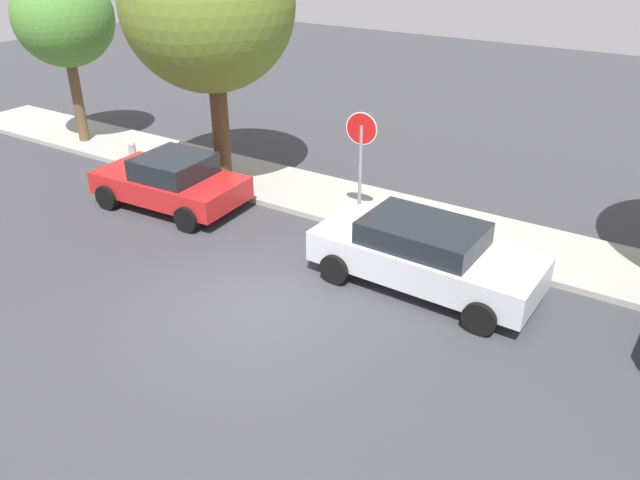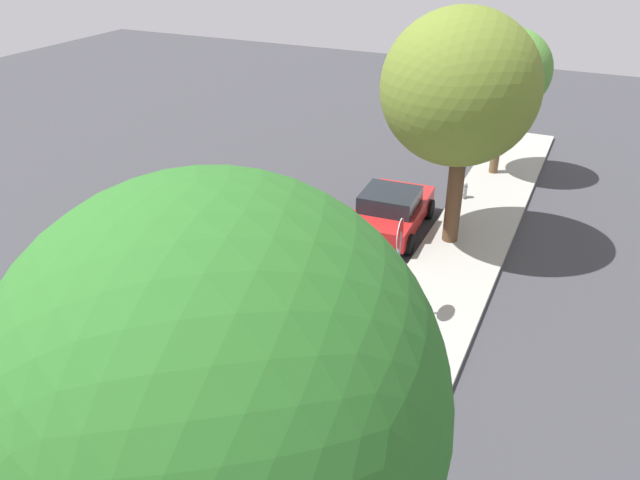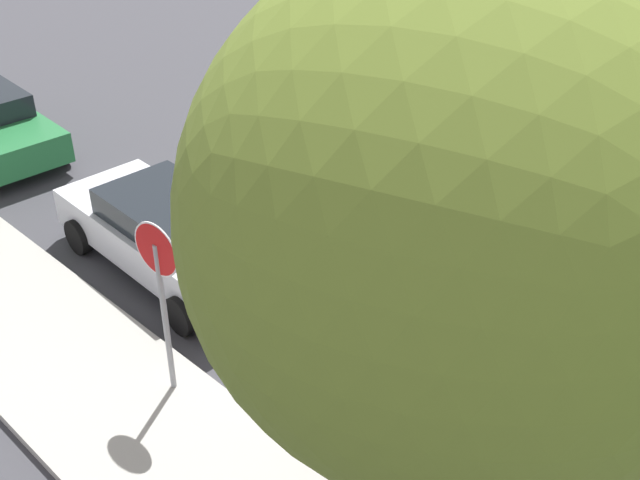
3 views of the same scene
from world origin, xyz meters
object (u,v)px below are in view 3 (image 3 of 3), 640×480
at_px(parked_car_red, 530,468).
at_px(street_tree_far, 464,218).
at_px(parked_car_silver, 170,232).
at_px(stop_sign, 160,282).

height_order(parked_car_red, street_tree_far, street_tree_far).
relative_size(parked_car_silver, parked_car_red, 1.17).
xyz_separation_m(parked_car_silver, parked_car_red, (-7.04, 0.14, -0.04)).
height_order(stop_sign, street_tree_far, street_tree_far).
bearing_deg(parked_car_red, street_tree_far, 86.64).
bearing_deg(parked_car_silver, stop_sign, 143.62).
bearing_deg(parked_car_silver, parked_car_red, 178.84).
distance_m(parked_car_silver, parked_car_red, 7.04).
height_order(stop_sign, parked_car_silver, stop_sign).
bearing_deg(stop_sign, street_tree_far, 179.16).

